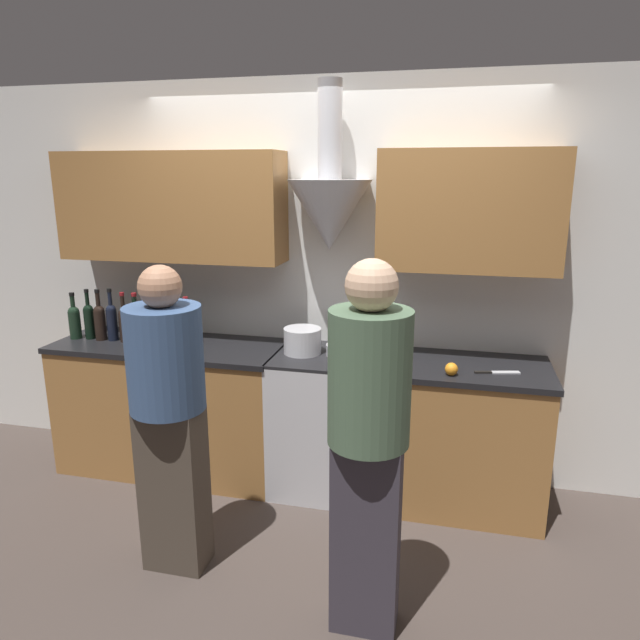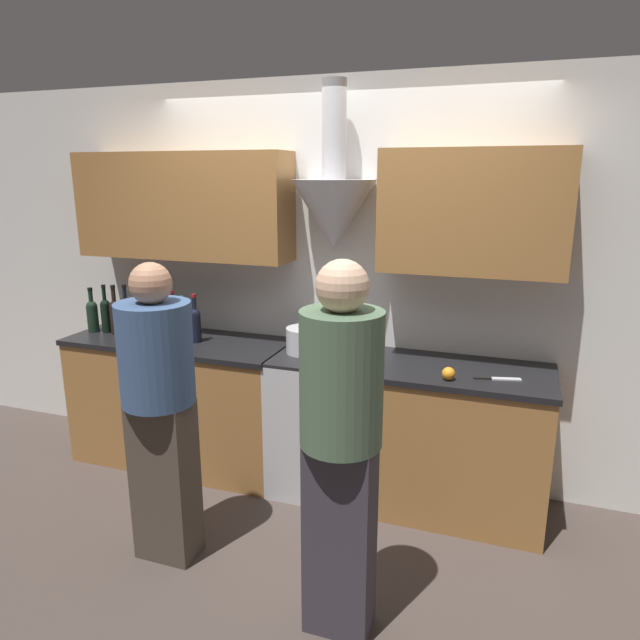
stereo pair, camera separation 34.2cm
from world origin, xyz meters
TOP-DOWN VIEW (x-y plane):
  - ground_plane at (0.00, 0.00)m, footprint 12.00×12.00m
  - wall_back at (-0.08, 0.57)m, footprint 8.40×0.52m
  - counter_left at (-1.07, 0.31)m, footprint 1.54×0.62m
  - counter_right at (0.83, 0.31)m, footprint 1.07×0.62m
  - stove_range at (0.00, 0.31)m, footprint 0.62×0.60m
  - wine_bottle_0 at (-1.75, 0.27)m, footprint 0.08×0.08m
  - wine_bottle_1 at (-1.65, 0.29)m, footprint 0.07×0.07m
  - wine_bottle_2 at (-1.56, 0.28)m, footprint 0.08×0.08m
  - wine_bottle_3 at (-1.47, 0.29)m, footprint 0.07×0.07m
  - wine_bottle_4 at (-1.37, 0.28)m, footprint 0.07×0.07m
  - wine_bottle_5 at (-1.28, 0.27)m, footprint 0.08×0.08m
  - wine_bottle_6 at (-1.18, 0.27)m, footprint 0.08×0.08m
  - wine_bottle_7 at (-1.08, 0.28)m, footprint 0.07×0.07m
  - wine_bottle_8 at (-1.00, 0.27)m, footprint 0.07×0.07m
  - wine_bottle_9 at (-0.92, 0.29)m, footprint 0.08×0.08m
  - stock_pot at (-0.14, 0.31)m, footprint 0.24×0.24m
  - mixing_bowl at (0.14, 0.33)m, footprint 0.25×0.25m
  - orange_fruit at (0.79, 0.11)m, footprint 0.07×0.07m
  - chefs_knife at (1.04, 0.20)m, footprint 0.26×0.09m
  - person_foreground_left at (-0.57, -0.64)m, footprint 0.37×0.37m
  - person_foreground_right at (0.46, -0.83)m, footprint 0.35×0.35m

SIDE VIEW (x-z plane):
  - ground_plane at x=0.00m, z-range 0.00..0.00m
  - counter_left at x=-1.07m, z-range 0.00..0.91m
  - counter_right at x=0.83m, z-range 0.00..0.91m
  - stove_range at x=0.00m, z-range 0.00..0.91m
  - person_foreground_left at x=-0.57m, z-range 0.07..1.68m
  - chefs_knife at x=1.04m, z-range 0.90..0.92m
  - person_foreground_right at x=0.46m, z-range 0.09..1.78m
  - mixing_bowl at x=0.14m, z-range 0.91..0.98m
  - orange_fruit at x=0.79m, z-range 0.91..0.98m
  - stock_pot at x=-0.14m, z-range 0.91..1.07m
  - wine_bottle_8 at x=-1.00m, z-range 0.87..1.19m
  - wine_bottle_0 at x=-1.75m, z-range 0.87..1.20m
  - wine_bottle_9 at x=-0.92m, z-range 0.87..1.20m
  - wine_bottle_6 at x=-1.18m, z-range 0.87..1.21m
  - wine_bottle_4 at x=-1.37m, z-range 0.87..1.21m
  - wine_bottle_7 at x=-1.08m, z-range 0.87..1.21m
  - wine_bottle_5 at x=-1.28m, z-range 0.87..1.21m
  - wine_bottle_1 at x=-1.65m, z-range 0.87..1.22m
  - wine_bottle_2 at x=-1.56m, z-range 0.87..1.22m
  - wine_bottle_3 at x=-1.47m, z-range 0.87..1.23m
  - wall_back at x=-0.08m, z-range 0.18..2.78m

